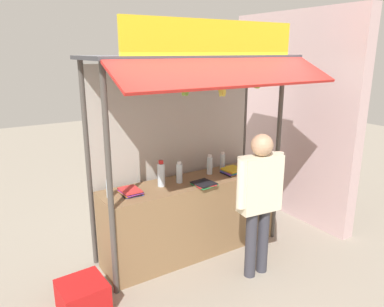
% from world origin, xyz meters
% --- Properties ---
extents(ground_plane, '(20.00, 20.00, 0.00)m').
position_xyz_m(ground_plane, '(0.00, 0.00, 0.00)').
color(ground_plane, '#9E9384').
extents(stall_counter, '(2.30, 0.58, 0.96)m').
position_xyz_m(stall_counter, '(0.00, 0.00, 0.48)').
color(stall_counter, olive).
rests_on(stall_counter, ground).
extents(stall_structure, '(2.50, 1.42, 2.82)m').
position_xyz_m(stall_structure, '(0.00, 0.10, 1.68)').
color(stall_structure, '#4C4742').
rests_on(stall_structure, ground).
extents(water_bottle_center, '(0.07, 0.07, 0.23)m').
position_xyz_m(water_bottle_center, '(-1.05, 0.04, 1.07)').
color(water_bottle_center, silver).
rests_on(water_bottle_center, stall_counter).
extents(water_bottle_front_left, '(0.07, 0.07, 0.26)m').
position_xyz_m(water_bottle_front_left, '(0.33, 0.10, 1.09)').
color(water_bottle_front_left, silver).
rests_on(water_bottle_front_left, stall_counter).
extents(water_bottle_mid_left, '(0.07, 0.07, 0.24)m').
position_xyz_m(water_bottle_mid_left, '(0.59, 0.16, 1.08)').
color(water_bottle_mid_left, silver).
rests_on(water_bottle_mid_left, stall_counter).
extents(water_bottle_far_right, '(0.09, 0.09, 0.32)m').
position_xyz_m(water_bottle_far_right, '(-0.40, 0.04, 1.11)').
color(water_bottle_far_right, silver).
rests_on(water_bottle_far_right, stall_counter).
extents(water_bottle_front_right, '(0.08, 0.08, 0.27)m').
position_xyz_m(water_bottle_front_right, '(-0.16, 0.03, 1.09)').
color(water_bottle_front_right, silver).
rests_on(water_bottle_front_right, stall_counter).
extents(magazine_stack_mid_right, '(0.26, 0.26, 0.07)m').
position_xyz_m(magazine_stack_mid_right, '(0.60, -0.05, 1.00)').
color(magazine_stack_mid_right, black).
rests_on(magazine_stack_mid_right, stall_counter).
extents(magazine_stack_left, '(0.24, 0.29, 0.05)m').
position_xyz_m(magazine_stack_left, '(-0.81, 0.01, 0.99)').
color(magazine_stack_left, blue).
rests_on(magazine_stack_left, stall_counter).
extents(magazine_stack_right, '(0.25, 0.31, 0.08)m').
position_xyz_m(magazine_stack_right, '(0.88, -0.16, 1.00)').
color(magazine_stack_right, yellow).
rests_on(magazine_stack_right, stall_counter).
extents(magazine_stack_rear_center, '(0.27, 0.27, 0.04)m').
position_xyz_m(magazine_stack_rear_center, '(0.04, -0.21, 0.98)').
color(magazine_stack_rear_center, green).
rests_on(magazine_stack_rear_center, stall_counter).
extents(banana_bunch_leftmost, '(0.11, 0.10, 0.31)m').
position_xyz_m(banana_bunch_leftmost, '(0.14, -0.39, 2.11)').
color(banana_bunch_leftmost, '#332D23').
extents(banana_bunch_inner_right, '(0.10, 0.10, 0.27)m').
position_xyz_m(banana_bunch_inner_right, '(-0.33, -0.39, 2.14)').
color(banana_bunch_inner_right, '#332D23').
extents(banana_bunch_inner_left, '(0.09, 0.09, 0.25)m').
position_xyz_m(banana_bunch_inner_left, '(0.64, -0.39, 2.16)').
color(banana_bunch_inner_left, '#332D23').
extents(vendor_person, '(0.63, 0.25, 1.67)m').
position_xyz_m(vendor_person, '(0.36, -0.83, 1.01)').
color(vendor_person, '#383842').
rests_on(vendor_person, ground).
extents(plastic_crate, '(0.46, 0.46, 0.31)m').
position_xyz_m(plastic_crate, '(-1.53, -0.38, 0.15)').
color(plastic_crate, red).
rests_on(plastic_crate, ground).
extents(neighbour_wall, '(0.20, 2.40, 3.08)m').
position_xyz_m(neighbour_wall, '(1.99, 0.30, 1.54)').
color(neighbour_wall, '#CAA9AB').
rests_on(neighbour_wall, ground).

